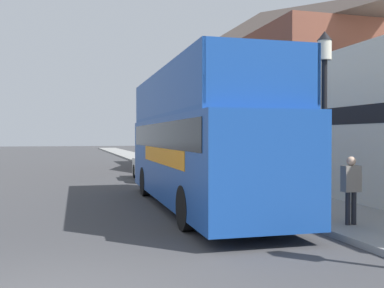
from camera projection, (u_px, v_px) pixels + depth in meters
name	position (u px, v px, depth m)	size (l,w,h in m)	color
ground_plane	(62.00, 173.00, 25.98)	(144.00, 144.00, 0.00)	#3D3D3F
sidewalk	(194.00, 174.00, 25.03)	(2.89, 108.00, 0.14)	gray
brick_terrace_rear	(260.00, 92.00, 27.04)	(6.00, 18.98, 9.61)	brown
tour_bus	(198.00, 149.00, 13.55)	(2.74, 10.37, 4.06)	#19479E
parked_car_ahead_of_bus	(155.00, 165.00, 22.22)	(2.03, 4.05, 1.53)	silver
pedestrian_second	(351.00, 184.00, 10.23)	(0.41, 0.23, 1.56)	#232328
lamp_post_nearest	(324.00, 90.00, 10.48)	(0.35, 0.35, 4.47)	black
lamp_post_second	(204.00, 109.00, 19.78)	(0.35, 0.35, 4.70)	black
lamp_post_third	(162.00, 121.00, 29.11)	(0.35, 0.35, 4.30)	black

